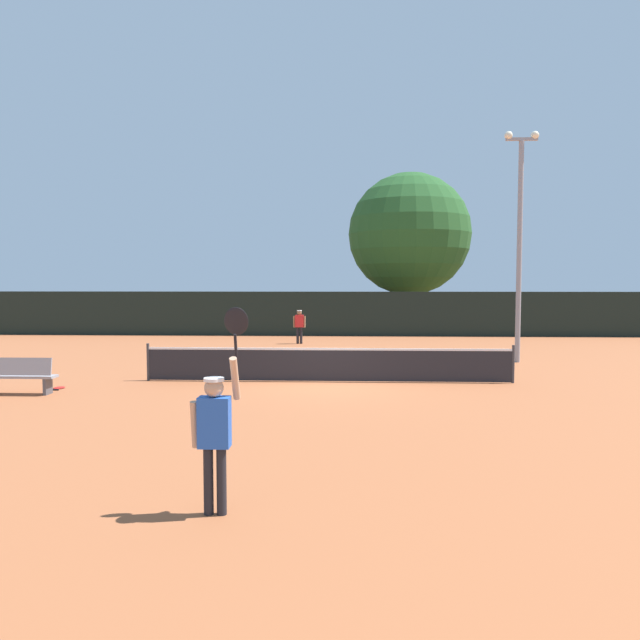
% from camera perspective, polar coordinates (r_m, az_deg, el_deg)
% --- Properties ---
extents(ground_plane, '(120.00, 120.00, 0.00)m').
position_cam_1_polar(ground_plane, '(17.25, 0.78, -5.84)').
color(ground_plane, '#9E5633').
extents(tennis_net, '(10.45, 0.08, 1.07)m').
position_cam_1_polar(tennis_net, '(17.18, 0.78, -4.15)').
color(tennis_net, '#232328').
rests_on(tennis_net, ground).
extents(perimeter_fence, '(38.92, 0.12, 2.33)m').
position_cam_1_polar(perimeter_fence, '(31.76, 1.58, 0.59)').
color(perimeter_fence, black).
rests_on(perimeter_fence, ground).
extents(player_serving, '(0.67, 0.40, 2.53)m').
position_cam_1_polar(player_serving, '(7.51, -9.83, -9.64)').
color(player_serving, blue).
rests_on(player_serving, ground).
extents(player_receiving, '(0.57, 0.23, 1.54)m').
position_cam_1_polar(player_receiving, '(27.74, -1.96, -0.33)').
color(player_receiving, red).
rests_on(player_receiving, ground).
extents(tennis_ball, '(0.07, 0.07, 0.07)m').
position_cam_1_polar(tennis_ball, '(20.48, 8.42, -4.28)').
color(tennis_ball, '#CCE033').
rests_on(tennis_ball, ground).
extents(spare_racket, '(0.28, 0.52, 0.04)m').
position_cam_1_polar(spare_racket, '(17.58, -23.42, -5.89)').
color(spare_racket, black).
rests_on(spare_racket, ground).
extents(courtside_bench, '(1.80, 0.44, 0.95)m').
position_cam_1_polar(courtside_bench, '(17.00, -26.52, -4.72)').
color(courtside_bench, gray).
rests_on(courtside_bench, ground).
extents(light_pole, '(1.18, 0.28, 8.04)m').
position_cam_1_polar(light_pole, '(22.41, 18.32, 7.90)').
color(light_pole, gray).
rests_on(light_pole, ground).
extents(large_tree, '(7.26, 7.26, 9.32)m').
position_cam_1_polar(large_tree, '(36.76, 8.44, 8.00)').
color(large_tree, brown).
rests_on(large_tree, ground).
extents(parked_car_near, '(2.11, 4.29, 1.69)m').
position_cam_1_polar(parked_car_near, '(40.33, -2.68, 0.67)').
color(parked_car_near, red).
rests_on(parked_car_near, ground).
extents(parked_car_mid, '(2.13, 4.30, 1.69)m').
position_cam_1_polar(parked_car_mid, '(38.35, 5.36, 0.51)').
color(parked_car_mid, navy).
rests_on(parked_car_mid, ground).
extents(parked_car_far, '(2.24, 4.34, 1.69)m').
position_cam_1_polar(parked_car_far, '(40.31, 10.37, 0.61)').
color(parked_car_far, navy).
rests_on(parked_car_far, ground).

